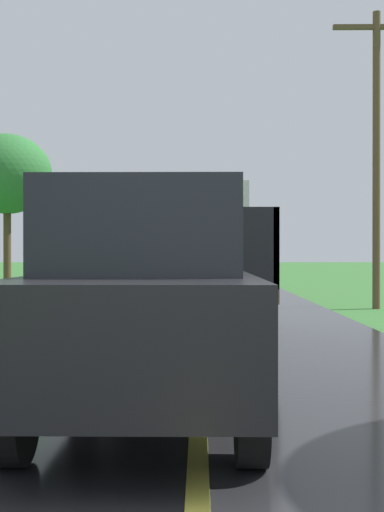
# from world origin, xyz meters

# --- Properties ---
(banana_truck_near) EXTENTS (2.38, 5.82, 2.80)m
(banana_truck_near) POSITION_xyz_m (-0.08, 9.79, 1.47)
(banana_truck_near) COLOR #2D2D30
(banana_truck_near) RESTS_ON road_surface
(banana_truck_far) EXTENTS (2.38, 5.81, 2.80)m
(banana_truck_far) POSITION_xyz_m (-0.38, 19.93, 1.47)
(banana_truck_far) COLOR #2D2D30
(banana_truck_far) RESTS_ON road_surface
(utility_pole_roadside) EXTENTS (2.28, 0.20, 7.80)m
(utility_pole_roadside) POSITION_xyz_m (4.65, 14.25, 4.23)
(utility_pole_roadside) COLOR brown
(utility_pole_roadside) RESTS_ON ground
(roadside_tree_near_left) EXTENTS (3.27, 3.27, 5.86)m
(roadside_tree_near_left) POSITION_xyz_m (-7.10, 20.90, 4.37)
(roadside_tree_near_left) COLOR #4C3823
(roadside_tree_near_left) RESTS_ON ground
(following_car) EXTENTS (1.74, 4.10, 1.92)m
(following_car) POSITION_xyz_m (-0.43, 2.80, 1.07)
(following_car) COLOR black
(following_car) RESTS_ON road_surface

